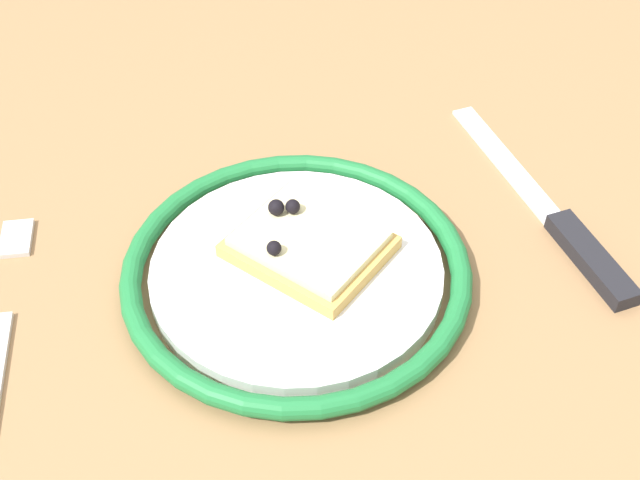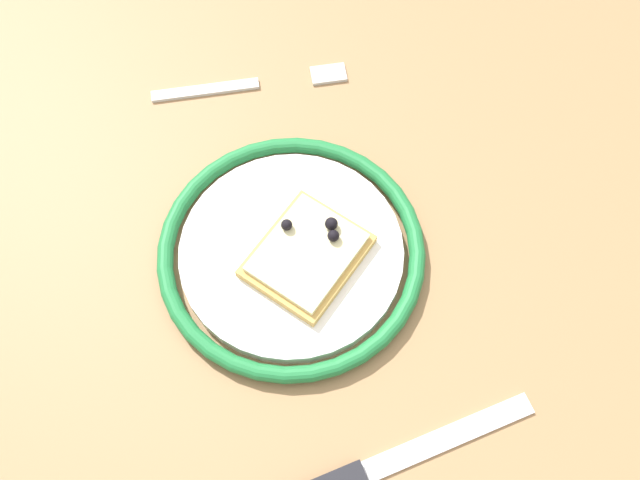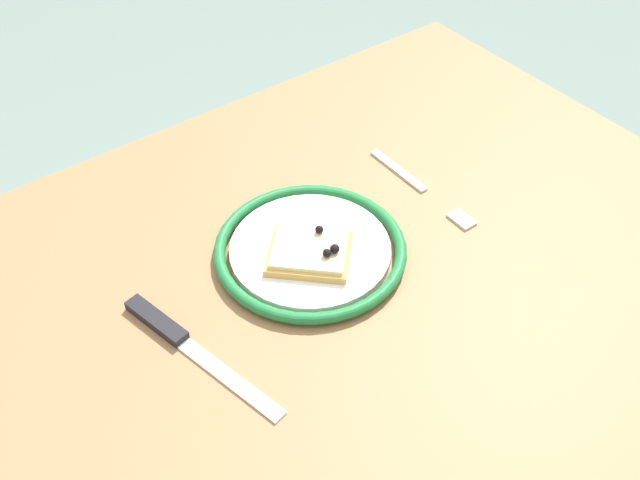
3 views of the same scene
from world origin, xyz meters
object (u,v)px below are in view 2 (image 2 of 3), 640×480
(dining_table, at_px, (350,330))
(knife, at_px, (350,479))
(plate, at_px, (291,252))
(fork, at_px, (252,84))
(pizza_slice_near, at_px, (307,254))

(dining_table, bearing_deg, knife, -11.66)
(plate, height_order, fork, plate)
(dining_table, bearing_deg, pizza_slice_near, -138.37)
(pizza_slice_near, relative_size, fork, 0.64)
(pizza_slice_near, distance_m, fork, 0.21)
(pizza_slice_near, height_order, fork, pizza_slice_near)
(fork, bearing_deg, pizza_slice_near, 6.88)
(plate, height_order, knife, plate)
(dining_table, relative_size, fork, 5.88)
(dining_table, height_order, knife, knife)
(dining_table, distance_m, fork, 0.27)
(plate, xyz_separation_m, pizza_slice_near, (0.01, 0.01, 0.01))
(pizza_slice_near, xyz_separation_m, knife, (0.19, 0.00, -0.02))
(dining_table, height_order, fork, fork)
(knife, bearing_deg, fork, -175.88)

